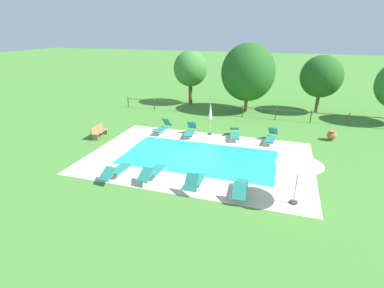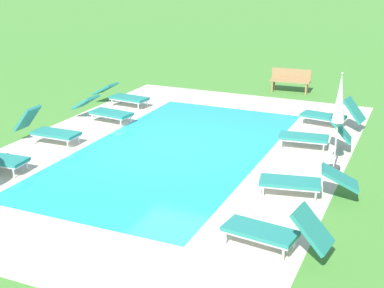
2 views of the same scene
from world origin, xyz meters
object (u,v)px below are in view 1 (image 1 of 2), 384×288
Objects in this scene: patio_umbrella_closed_row_west at (210,113)px; sun_lounger_north_mid at (195,180)px; sun_lounger_north_end at (117,170)px; tree_west_mid at (321,77)px; sun_lounger_north_far at (163,128)px; sun_lounger_south_end at (153,172)px; tree_far_west at (190,69)px; tree_east_mid at (248,72)px; sun_lounger_north_near_steps at (235,134)px; patio_umbrella_open_foreground at (300,160)px; wooden_bench_lawn_side at (99,131)px; sun_lounger_south_mid at (241,188)px; sun_lounger_south_far at (190,131)px; sun_lounger_south_near_corner at (271,137)px; terracotta_urn_near_fence at (332,135)px.

sun_lounger_north_mid is at bearing -81.11° from patio_umbrella_closed_row_west.
tree_west_mid is (10.83, 16.38, 2.88)m from sun_lounger_north_end.
sun_lounger_north_end is 8.41m from patio_umbrella_closed_row_west.
sun_lounger_north_far is 3.71m from patio_umbrella_closed_row_west.
sun_lounger_north_mid is 2.38m from sun_lounger_south_end.
tree_far_west is 0.86× the size of tree_east_mid.
patio_umbrella_open_foreground is (3.90, -7.25, 1.74)m from sun_lounger_north_near_steps.
sun_lounger_north_end is at bearing -48.25° from wooden_bench_lawn_side.
sun_lounger_south_far is (-4.64, 6.82, 0.01)m from sun_lounger_south_mid.
sun_lounger_north_near_steps is 0.90× the size of patio_umbrella_closed_row_west.
terracotta_urn_near_fence is at bearing 22.89° from sun_lounger_south_near_corner.
sun_lounger_south_near_corner is 1.02× the size of sun_lounger_south_far.
patio_umbrella_open_foreground is at bearing 1.09° from sun_lounger_north_end.
sun_lounger_south_end is 0.89× the size of patio_umbrella_open_foreground.
patio_umbrella_open_foreground is 0.45× the size of tree_far_west.
tree_far_west is at bearing 108.53° from sun_lounger_north_mid.
sun_lounger_north_far is at bearing -177.16° from sun_lounger_south_near_corner.
patio_umbrella_open_foreground is (7.02, -6.81, 1.70)m from sun_lounger_south_far.
terracotta_urn_near_fence is at bearing 9.51° from patio_umbrella_closed_row_west.
sun_lounger_north_near_steps is 8.07m from tree_east_mid.
sun_lounger_north_near_steps is 0.42× the size of tree_west_mid.
sun_lounger_north_end is 15.85m from tree_east_mid.
sun_lounger_north_mid is 17.03m from tree_far_west.
sun_lounger_north_mid is 0.36× the size of tree_far_west.
sun_lounger_north_far reaches higher than sun_lounger_south_end.
sun_lounger_north_mid is 0.31× the size of tree_east_mid.
sun_lounger_south_mid is 4.56m from sun_lounger_south_end.
sun_lounger_south_near_corner is (7.35, 7.45, 0.03)m from sun_lounger_north_end.
sun_lounger_south_end is 1.38× the size of wooden_bench_lawn_side.
sun_lounger_north_mid is 7.78m from patio_umbrella_closed_row_west.
sun_lounger_south_near_corner is at bearing -3.79° from patio_umbrella_closed_row_west.
sun_lounger_south_near_corner is 0.82× the size of patio_umbrella_closed_row_west.
sun_lounger_south_near_corner is 0.38× the size of tree_far_west.
sun_lounger_south_mid is (1.53, -7.26, 0.02)m from sun_lounger_north_near_steps.
tree_east_mid is (-0.25, 7.40, 3.19)m from sun_lounger_north_near_steps.
sun_lounger_south_far is 6.54m from sun_lounger_south_end.
sun_lounger_north_near_steps is at bearing 84.80° from sun_lounger_north_mid.
tree_far_west is at bearing 168.16° from tree_east_mid.
sun_lounger_south_near_corner is 0.39× the size of tree_west_mid.
patio_umbrella_closed_row_west is (-3.38, 7.58, 1.25)m from sun_lounger_south_mid.
tree_west_mid reaches higher than sun_lounger_north_near_steps.
tree_far_west is 5.86m from tree_east_mid.
tree_east_mid reaches higher than sun_lounger_south_end.
sun_lounger_south_end is (-5.49, -7.01, -0.03)m from sun_lounger_south_near_corner.
patio_umbrella_open_foreground is at bearing -19.56° from wooden_bench_lawn_side.
wooden_bench_lawn_side is (-11.65, -2.63, 0.08)m from sun_lounger_south_near_corner.
wooden_bench_lawn_side is (-10.71, 4.66, 0.09)m from sun_lounger_south_mid.
terracotta_urn_near_fence is 0.11× the size of tree_east_mid.
sun_lounger_south_end is at bearing -119.37° from tree_west_mid.
sun_lounger_south_end is 7.56m from wooden_bench_lawn_side.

